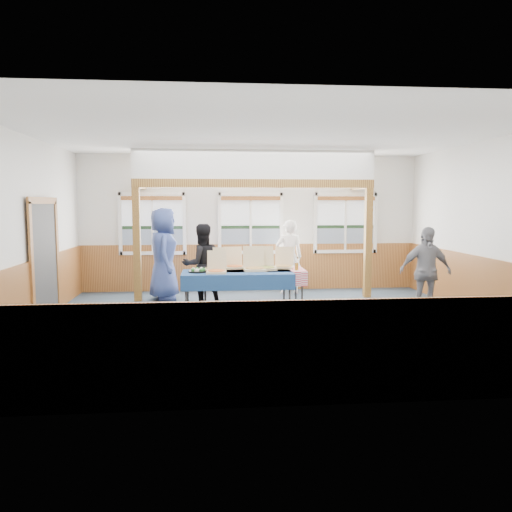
{
  "coord_description": "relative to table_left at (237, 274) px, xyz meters",
  "views": [
    {
      "loc": [
        -0.95,
        -8.36,
        2.06
      ],
      "look_at": [
        -0.1,
        1.0,
        1.08
      ],
      "focal_mm": 35.0,
      "sensor_mm": 36.0,
      "label": 1
    }
  ],
  "objects": [
    {
      "name": "wainscot_right",
      "position": [
        4.42,
        -1.15,
        -0.16
      ],
      "size": [
        0.05,
        6.98,
        1.1
      ],
      "primitive_type": "cube",
      "color": "brown",
      "rests_on": "floor"
    },
    {
      "name": "pizza_box_e",
      "position": [
        0.57,
        0.28,
        0.12
      ],
      "size": [
        0.43,
        0.52,
        0.45
      ],
      "rotation": [
        0.0,
        0.0,
        0.05
      ],
      "color": "beige",
      "rests_on": "table_right"
    },
    {
      "name": "woman_black",
      "position": [
        -0.69,
        0.6,
        0.12
      ],
      "size": [
        0.96,
        0.85,
        1.66
      ],
      "primitive_type": "imported",
      "rotation": [
        0.0,
        0.0,
        3.47
      ],
      "color": "black",
      "rests_on": "floor"
    },
    {
      "name": "person_grey",
      "position": [
        3.43,
        -0.74,
        0.12
      ],
      "size": [
        0.97,
        0.42,
        1.65
      ],
      "primitive_type": "imported",
      "rotation": [
        0.0,
        0.0,
        -0.02
      ],
      "color": "gray",
      "rests_on": "floor"
    },
    {
      "name": "window_right",
      "position": [
        2.75,
        2.31,
        0.97
      ],
      "size": [
        1.56,
        0.1,
        1.46
      ],
      "color": "white",
      "rests_on": "wall_back"
    },
    {
      "name": "cased_opening",
      "position": [
        -3.51,
        -0.25,
        0.34
      ],
      "size": [
        0.06,
        1.3,
        2.1
      ],
      "primitive_type": "cube",
      "color": "#343434",
      "rests_on": "wall_left"
    },
    {
      "name": "window_left",
      "position": [
        -1.85,
        2.31,
        0.97
      ],
      "size": [
        1.56,
        0.1,
        1.46
      ],
      "color": "white",
      "rests_on": "wall_back"
    },
    {
      "name": "wall_back",
      "position": [
        0.45,
        2.35,
        0.89
      ],
      "size": [
        8.0,
        0.0,
        8.0
      ],
      "primitive_type": "plane",
      "rotation": [
        1.57,
        0.0,
        0.0
      ],
      "color": "silver",
      "rests_on": "floor"
    },
    {
      "name": "post_right",
      "position": [
        2.95,
        1.15,
        0.49
      ],
      "size": [
        0.15,
        0.15,
        2.4
      ],
      "primitive_type": "cube",
      "color": "#5F3415",
      "rests_on": "floor"
    },
    {
      "name": "veggie_tray",
      "position": [
        -0.75,
        0.0,
        0.08
      ],
      "size": [
        0.37,
        0.37,
        0.09
      ],
      "color": "black",
      "rests_on": "table_left"
    },
    {
      "name": "pizza_box_b",
      "position": [
        0.35,
        0.16,
        0.12
      ],
      "size": [
        0.43,
        0.52,
        0.46
      ],
      "rotation": [
        0.0,
        0.0,
        0.01
      ],
      "color": "beige",
      "rests_on": "table_left"
    },
    {
      "name": "man_blue",
      "position": [
        -1.52,
        1.29,
        0.28
      ],
      "size": [
        0.72,
        1.03,
        1.98
      ],
      "primitive_type": "imported",
      "rotation": [
        0.0,
        0.0,
        1.67
      ],
      "color": "navy",
      "rests_on": "floor"
    },
    {
      "name": "pizza_box_c",
      "position": [
        -0.42,
        0.26,
        0.12
      ],
      "size": [
        0.41,
        0.49,
        0.43
      ],
      "rotation": [
        0.0,
        0.0,
        -0.02
      ],
      "color": "beige",
      "rests_on": "table_right"
    },
    {
      "name": "wall_front",
      "position": [
        0.45,
        -4.65,
        0.89
      ],
      "size": [
        8.0,
        0.0,
        8.0
      ],
      "primitive_type": "plane",
      "rotation": [
        -1.57,
        0.0,
        0.0
      ],
      "color": "silver",
      "rests_on": "floor"
    },
    {
      "name": "table_right",
      "position": [
        0.33,
        0.35,
        -0.0
      ],
      "size": [
        2.08,
        0.92,
        0.76
      ],
      "rotation": [
        0.0,
        0.0,
        0.01
      ],
      "color": "#343434",
      "rests_on": "floor"
    },
    {
      "name": "ceiling",
      "position": [
        0.45,
        -1.15,
        2.49
      ],
      "size": [
        8.0,
        8.0,
        0.0
      ],
      "primitive_type": "plane",
      "rotation": [
        3.14,
        0.0,
        0.0
      ],
      "color": "white",
      "rests_on": "wall_back"
    },
    {
      "name": "drink_glass",
      "position": [
        1.18,
        0.1,
        0.13
      ],
      "size": [
        0.07,
        0.07,
        0.15
      ],
      "primitive_type": "cylinder",
      "color": "#946218",
      "rests_on": "table_right"
    },
    {
      "name": "woman_white",
      "position": [
        1.28,
        1.73,
        0.14
      ],
      "size": [
        0.64,
        0.44,
        1.7
      ],
      "primitive_type": "imported",
      "rotation": [
        0.0,
        0.0,
        3.19
      ],
      "color": "white",
      "rests_on": "floor"
    },
    {
      "name": "wainscot_front",
      "position": [
        0.45,
        -4.63,
        -0.16
      ],
      "size": [
        7.98,
        0.05,
        1.1
      ],
      "primitive_type": "cube",
      "color": "brown",
      "rests_on": "floor"
    },
    {
      "name": "wainscot_left",
      "position": [
        -3.53,
        -1.15,
        -0.16
      ],
      "size": [
        0.05,
        6.98,
        1.1
      ],
      "primitive_type": "cube",
      "color": "brown",
      "rests_on": "floor"
    },
    {
      "name": "pizza_box_a",
      "position": [
        -0.4,
        -0.11,
        0.11
      ],
      "size": [
        0.39,
        0.47,
        0.41
      ],
      "rotation": [
        0.0,
        0.0,
        -0.05
      ],
      "color": "beige",
      "rests_on": "table_left"
    },
    {
      "name": "table_left",
      "position": [
        0.0,
        0.0,
        0.0
      ],
      "size": [
        2.15,
        1.02,
        0.76
      ],
      "rotation": [
        0.0,
        0.0,
        0.04
      ],
      "color": "#343434",
      "rests_on": "floor"
    },
    {
      "name": "floor",
      "position": [
        0.45,
        -1.15,
        -0.71
      ],
      "size": [
        8.0,
        8.0,
        0.0
      ],
      "primitive_type": "plane",
      "color": "#24323B",
      "rests_on": "ground"
    },
    {
      "name": "wainscot_back",
      "position": [
        0.45,
        2.32,
        -0.16
      ],
      "size": [
        7.98,
        0.05,
        1.1
      ],
      "primitive_type": "cube",
      "color": "brown",
      "rests_on": "floor"
    },
    {
      "name": "pizza_box_f",
      "position": [
        0.98,
        0.49,
        0.12
      ],
      "size": [
        0.46,
        0.53,
        0.42
      ],
      "rotation": [
        0.0,
        0.0,
        -0.18
      ],
      "color": "beige",
      "rests_on": "table_right"
    },
    {
      "name": "cross_beam",
      "position": [
        0.45,
        1.15,
        1.78
      ],
      "size": [
        5.15,
        0.18,
        0.18
      ],
      "primitive_type": "cube",
      "color": "#5F3415",
      "rests_on": "post_left"
    },
    {
      "name": "wall_right",
      "position": [
        4.45,
        -1.15,
        0.89
      ],
      "size": [
        0.0,
        8.0,
        8.0
      ],
      "primitive_type": "plane",
      "rotation": [
        1.57,
        0.0,
        -1.57
      ],
      "color": "silver",
      "rests_on": "floor"
    },
    {
      "name": "window_mid",
      "position": [
        0.45,
        2.31,
        0.97
      ],
      "size": [
        1.56,
        0.1,
        1.46
      ],
      "color": "white",
      "rests_on": "wall_back"
    },
    {
      "name": "post_left",
      "position": [
        -2.05,
        1.15,
        0.49
      ],
      "size": [
        0.15,
        0.15,
        2.4
      ],
      "primitive_type": "cube",
      "color": "#5F3415",
      "rests_on": "floor"
    },
    {
      "name": "pizza_box_d",
      "position": [
        -0.03,
        0.55,
        0.12
      ],
      "size": [
        0.44,
        0.51,
        0.42
      ],
      "rotation": [
        0.0,
        0.0,
        0.12
      ],
      "color": "beige",
      "rests_on": "table_right"
    },
    {
      "name": "wall_left",
      "position": [
        -3.55,
        -1.15,
        0.89
      ],
      "size": [
        0.0,
        8.0,
        8.0
      ],
      "primitive_type": "plane",
      "rotation": [
        1.57,
        0.0,
        1.57
      ],
      "color": "silver",
      "rests_on": "floor"
    }
  ]
}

